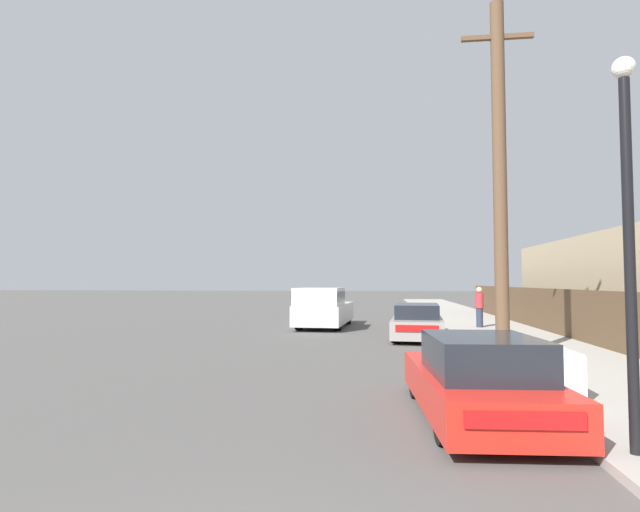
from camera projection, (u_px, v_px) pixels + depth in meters
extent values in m
cube|color=#9E998E|center=(475.00, 323.00, 24.36)|extent=(4.20, 63.00, 0.12)
cube|color=white|center=(548.00, 371.00, 8.82)|extent=(0.66, 1.74, 0.74)
cube|color=white|center=(547.00, 349.00, 8.84)|extent=(0.63, 1.67, 0.03)
cube|color=#333335|center=(548.00, 343.00, 9.35)|extent=(0.03, 0.20, 0.02)
cube|color=gray|center=(542.00, 346.00, 9.11)|extent=(0.66, 0.07, 0.01)
cube|color=gray|center=(552.00, 350.00, 8.58)|extent=(0.66, 0.07, 0.01)
cube|color=red|center=(477.00, 389.00, 7.58)|extent=(1.98, 4.24, 0.56)
cube|color=black|center=(483.00, 356.00, 7.24)|extent=(1.60, 2.08, 0.56)
cube|color=#B21414|center=(525.00, 421.00, 5.51)|extent=(1.33, 0.12, 0.20)
cylinder|color=black|center=(416.00, 379.00, 8.89)|extent=(0.25, 0.69, 0.67)
cylinder|color=black|center=(500.00, 380.00, 8.81)|extent=(0.25, 0.69, 0.67)
cylinder|color=black|center=(444.00, 418.00, 6.34)|extent=(0.25, 0.69, 0.67)
cylinder|color=black|center=(562.00, 420.00, 6.25)|extent=(0.25, 0.69, 0.67)
cube|color=gray|center=(417.00, 326.00, 18.13)|extent=(2.07, 4.64, 0.62)
cube|color=black|center=(417.00, 311.00, 17.99)|extent=(1.68, 2.63, 0.49)
cube|color=#B21414|center=(417.00, 329.00, 15.91)|extent=(1.36, 0.13, 0.22)
cylinder|color=black|center=(398.00, 326.00, 19.65)|extent=(0.25, 0.68, 0.67)
cylinder|color=black|center=(437.00, 326.00, 19.35)|extent=(0.25, 0.68, 0.67)
cylinder|color=black|center=(394.00, 333.00, 16.90)|extent=(0.25, 0.68, 0.67)
cylinder|color=black|center=(440.00, 334.00, 16.61)|extent=(0.25, 0.68, 0.67)
cube|color=silver|center=(325.00, 313.00, 22.85)|extent=(2.30, 5.56, 0.85)
cube|color=silver|center=(319.00, 297.00, 21.41)|extent=(2.02, 2.55, 0.75)
cube|color=black|center=(319.00, 296.00, 21.41)|extent=(2.06, 2.50, 0.41)
cylinder|color=black|center=(338.00, 321.00, 21.02)|extent=(0.30, 0.81, 0.80)
cylinder|color=black|center=(299.00, 321.00, 21.32)|extent=(0.30, 0.81, 0.80)
cylinder|color=black|center=(348.00, 316.00, 24.35)|extent=(0.30, 0.81, 0.80)
cylinder|color=black|center=(314.00, 315.00, 24.65)|extent=(0.30, 0.81, 0.80)
cylinder|color=brown|center=(500.00, 178.00, 12.61)|extent=(0.34, 0.34, 9.14)
cube|color=brown|center=(497.00, 37.00, 12.80)|extent=(1.80, 0.12, 0.12)
cylinder|color=black|center=(630.00, 263.00, 5.74)|extent=(0.12, 0.12, 4.33)
sphere|color=white|center=(623.00, 68.00, 5.86)|extent=(0.26, 0.26, 0.26)
cube|color=brown|center=(565.00, 313.00, 17.77)|extent=(0.08, 33.36, 1.68)
cylinder|color=#282D42|center=(480.00, 318.00, 21.31)|extent=(0.28, 0.28, 0.82)
cylinder|color=#B72D33|center=(479.00, 300.00, 21.35)|extent=(0.34, 0.34, 0.65)
sphere|color=#DBB293|center=(479.00, 290.00, 21.37)|extent=(0.25, 0.25, 0.25)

